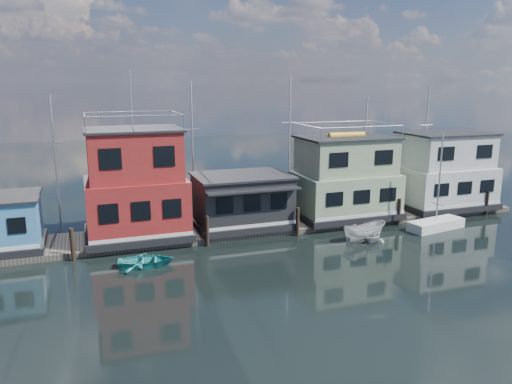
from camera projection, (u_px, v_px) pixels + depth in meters
name	position (u px, v px, depth m)	size (l,w,h in m)	color
ground	(315.00, 288.00, 28.38)	(160.00, 160.00, 0.00)	black
dock	(248.00, 227.00, 39.38)	(48.00, 5.00, 0.40)	#595147
houseboat_red	(136.00, 186.00, 35.78)	(7.40, 5.90, 11.86)	black
houseboat_dark	(242.00, 200.00, 38.72)	(7.40, 6.10, 4.06)	black
houseboat_green	(345.00, 179.00, 41.40)	(8.40, 5.90, 7.03)	black
houseboat_white	(444.00, 172.00, 44.64)	(8.40, 5.90, 6.66)	black
pilings	(256.00, 226.00, 36.50)	(42.28, 0.28, 2.20)	#2D2116
background_masts	(277.00, 148.00, 45.28)	(36.40, 0.16, 12.00)	silver
day_sailer	(436.00, 224.00, 39.45)	(5.06, 2.44, 7.65)	silver
motorboat	(364.00, 231.00, 36.63)	(1.33, 3.53, 1.36)	silver
dinghy_white	(374.00, 235.00, 36.37)	(1.61, 1.86, 0.98)	silver
dinghy_teal	(146.00, 261.00, 31.57)	(2.56, 3.58, 0.74)	teal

